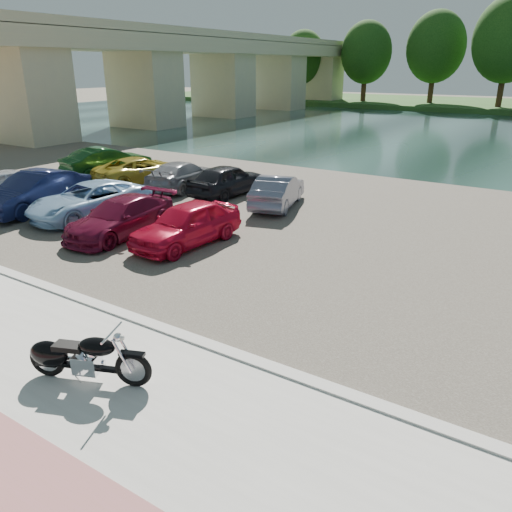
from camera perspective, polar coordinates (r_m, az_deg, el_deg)
The scene contains 16 objects.
ground at distance 9.74m, azimuth -17.50°, elevation -13.72°, with size 200.00×200.00×0.00m, color #595447.
promenade at distance 9.25m, azimuth -22.39°, elevation -16.09°, with size 60.00×6.00×0.10m, color #B4B1A9.
kerb at distance 10.84m, azimuth -9.46°, elevation -8.72°, with size 60.00×0.30×0.14m, color #B4B1A9.
parking_lot at distance 17.95m, azimuth 10.01°, elevation 3.25°, with size 60.00×18.00×0.04m, color #413D34.
river at distance 45.63m, azimuth 24.98°, elevation 12.31°, with size 120.00×40.00×0.00m, color #192E2B.
bridge at distance 57.40m, azimuth -4.44°, elevation 21.06°, with size 7.00×56.00×8.55m.
motorcycle at distance 9.54m, azimuth -19.70°, elevation -10.80°, with size 2.22×1.12×1.05m.
car_1 at distance 21.30m, azimuth -23.91°, elevation 6.73°, with size 1.60×4.58×1.51m, color #13193D.
car_2 at distance 19.67m, azimuth -18.49°, elevation 6.06°, with size 2.14×4.63×1.29m, color #9EC3E5.
car_3 at distance 17.24m, azimuth -15.20°, elevation 4.30°, with size 1.73×4.25×1.23m, color maroon.
car_4 at distance 15.87m, azimuth -7.94°, elevation 3.65°, with size 1.60×3.97×1.35m, color #BB0C2B.
car_5 at distance 26.82m, azimuth -16.62°, elevation 10.24°, with size 1.57×4.51×1.48m, color #0E3613.
car_6 at distance 24.94m, azimuth -12.97°, elevation 9.55°, with size 2.10×4.54×1.26m, color #AA9527.
car_7 at distance 23.43m, azimuth -8.45°, elevation 9.13°, with size 1.76×4.32×1.25m, color gray.
car_8 at distance 22.00m, azimuth -3.29°, elevation 8.71°, with size 1.62×4.02×1.37m, color black.
car_9 at distance 20.14m, azimuth 2.49°, elevation 7.45°, with size 1.36×3.89×1.28m, color slate.
Camera 1 is at (6.51, -4.84, 5.39)m, focal length 35.00 mm.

